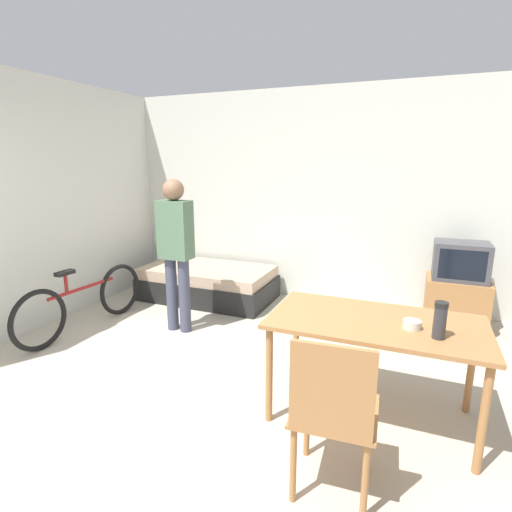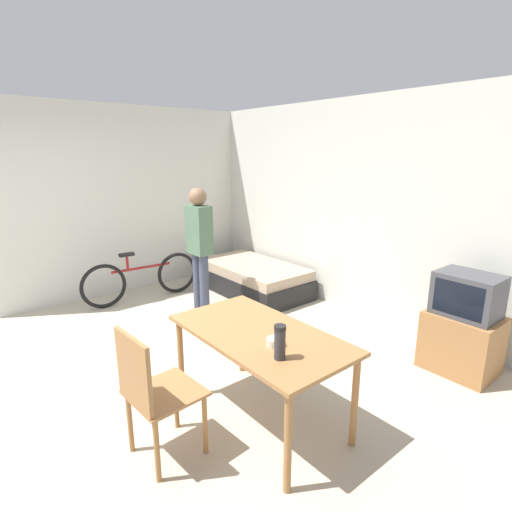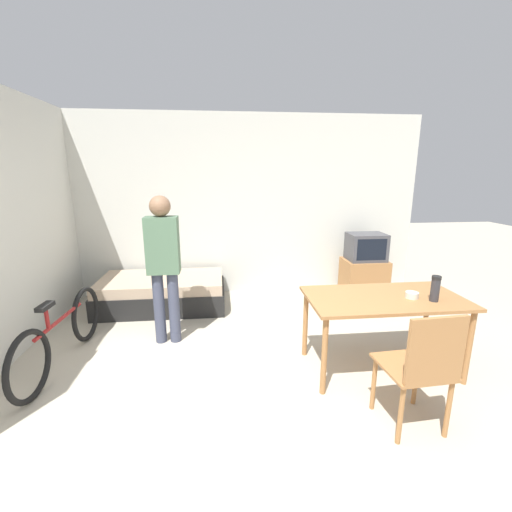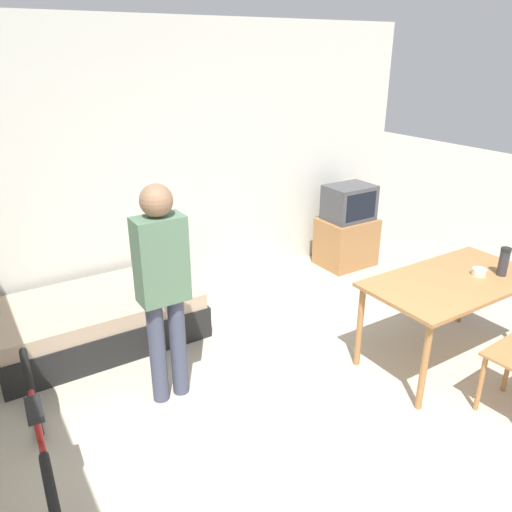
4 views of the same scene
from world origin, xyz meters
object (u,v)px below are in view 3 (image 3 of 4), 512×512
object	(u,v)px
daybed	(163,292)
mate_bowl	(412,295)
tv	(364,268)
person_standing	(164,260)
thermos_flask	(435,287)
wooden_chair	(422,365)
dining_table	(384,305)
bicycle	(62,335)

from	to	relation	value
daybed	mate_bowl	world-z (taller)	mate_bowl
mate_bowl	tv	bearing A→B (deg)	77.82
person_standing	mate_bowl	size ratio (longest dim) A/B	14.13
tv	mate_bowl	world-z (taller)	tv
thermos_flask	mate_bowl	world-z (taller)	thermos_flask
person_standing	mate_bowl	bearing A→B (deg)	-19.56
daybed	person_standing	bearing A→B (deg)	-78.13
daybed	person_standing	size ratio (longest dim) A/B	1.06
thermos_flask	mate_bowl	xyz separation A→B (m)	(-0.15, 0.09, -0.10)
wooden_chair	mate_bowl	bearing A→B (deg)	66.09
daybed	dining_table	size ratio (longest dim) A/B	1.20
tv	thermos_flask	bearing A→B (deg)	-97.55
wooden_chair	person_standing	distance (m)	2.60
thermos_flask	tv	bearing A→B (deg)	82.45
daybed	mate_bowl	bearing A→B (deg)	-36.18
daybed	wooden_chair	bearing A→B (deg)	-50.06
wooden_chair	person_standing	xyz separation A→B (m)	(-2.00, 1.61, 0.41)
mate_bowl	person_standing	bearing A→B (deg)	160.44
daybed	wooden_chair	xyz separation A→B (m)	(2.22, -2.65, 0.33)
tv	thermos_flask	xyz separation A→B (m)	(-0.28, -2.10, 0.42)
bicycle	person_standing	distance (m)	1.21
dining_table	mate_bowl	bearing A→B (deg)	-13.67
dining_table	wooden_chair	world-z (taller)	wooden_chair
daybed	person_standing	world-z (taller)	person_standing
daybed	bicycle	xyz separation A→B (m)	(-0.74, -1.43, 0.10)
wooden_chair	daybed	bearing A→B (deg)	129.94
person_standing	thermos_flask	distance (m)	2.67
daybed	wooden_chair	distance (m)	3.47
tv	person_standing	size ratio (longest dim) A/B	0.60
bicycle	dining_table	bearing A→B (deg)	-7.25
tv	dining_table	world-z (taller)	tv
person_standing	wooden_chair	bearing A→B (deg)	-38.81
daybed	thermos_flask	xyz separation A→B (m)	(2.72, -1.97, 0.66)
dining_table	mate_bowl	distance (m)	0.26
mate_bowl	thermos_flask	bearing A→B (deg)	-31.57
bicycle	person_standing	xyz separation A→B (m)	(0.96, 0.39, 0.63)
person_standing	thermos_flask	world-z (taller)	person_standing
tv	mate_bowl	distance (m)	2.08
tv	dining_table	size ratio (longest dim) A/B	0.68
dining_table	thermos_flask	xyz separation A→B (m)	(0.39, -0.15, 0.21)
thermos_flask	wooden_chair	bearing A→B (deg)	-126.18
wooden_chair	thermos_flask	size ratio (longest dim) A/B	4.08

